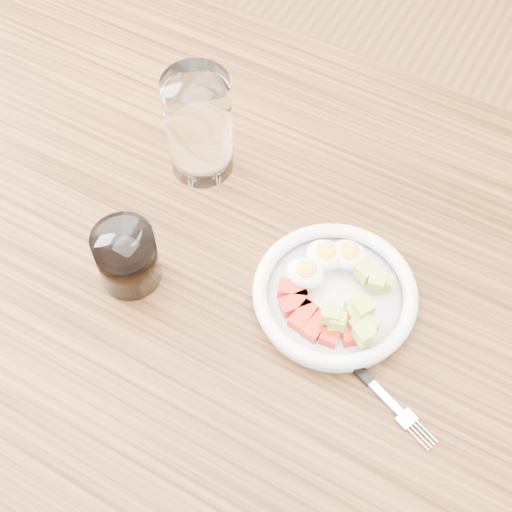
{
  "coord_description": "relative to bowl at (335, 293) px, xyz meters",
  "views": [
    {
      "loc": [
        0.23,
        -0.42,
        1.58
      ],
      "look_at": [
        -0.01,
        0.01,
        0.8
      ],
      "focal_mm": 50.0,
      "sensor_mm": 36.0,
      "label": 1
    }
  ],
  "objects": [
    {
      "name": "bowl",
      "position": [
        0.0,
        0.0,
        0.0
      ],
      "size": [
        0.21,
        0.21,
        0.05
      ],
      "color": "white",
      "rests_on": "dining_table"
    },
    {
      "name": "dining_table",
      "position": [
        -0.1,
        -0.02,
        -0.12
      ],
      "size": [
        1.5,
        0.9,
        0.77
      ],
      "color": "brown",
      "rests_on": "ground"
    },
    {
      "name": "fork",
      "position": [
        0.07,
        -0.07,
        -0.01
      ],
      "size": [
        0.19,
        0.08,
        0.01
      ],
      "color": "black",
      "rests_on": "dining_table"
    },
    {
      "name": "ground",
      "position": [
        -0.1,
        -0.02,
        -0.79
      ],
      "size": [
        4.0,
        4.0,
        0.0
      ],
      "primitive_type": "plane",
      "color": "brown",
      "rests_on": "ground"
    },
    {
      "name": "coffee_glass",
      "position": [
        -0.25,
        -0.1,
        0.03
      ],
      "size": [
        0.08,
        0.08,
        0.09
      ],
      "color": "white",
      "rests_on": "dining_table"
    },
    {
      "name": "water_glass",
      "position": [
        -0.27,
        0.11,
        0.06
      ],
      "size": [
        0.09,
        0.09,
        0.16
      ],
      "primitive_type": "cylinder",
      "color": "white",
      "rests_on": "dining_table"
    }
  ]
}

